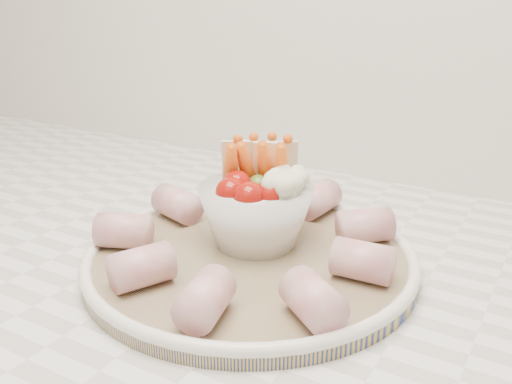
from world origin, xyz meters
The scene contains 3 objects.
serving_platter centered at (-0.16, 1.43, 0.93)m, with size 0.34×0.34×0.02m.
veggie_bowl centered at (-0.16, 1.46, 0.97)m, with size 0.11×0.12×0.10m.
cured_meat_rolls centered at (-0.16, 1.43, 0.95)m, with size 0.28×0.30×0.04m.
Camera 1 is at (0.10, 1.01, 1.18)m, focal length 40.00 mm.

